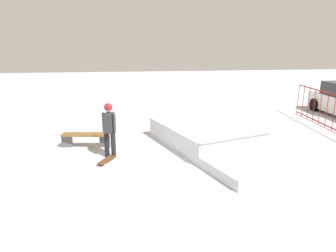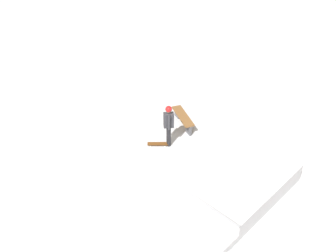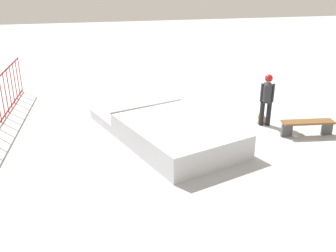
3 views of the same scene
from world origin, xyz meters
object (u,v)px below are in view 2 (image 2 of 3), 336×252
Objects in this scene: skater at (169,123)px; skateboard at (158,144)px; park_bench at (183,118)px; skate_ramp at (229,189)px.

skater is 1.03m from skateboard.
skater is at bearing 38.52° from park_bench.
skateboard is at bearing 7.26° from skater.
skateboard is 1.73m from park_bench.
skater reaches higher than skate_ramp.
skater reaches higher than skateboard.
skateboard is at bearing -93.87° from skate_ramp.
park_bench reaches higher than skateboard.
skate_ramp is 3.45× the size of skater.
skater is (0.50, -3.37, 0.69)m from skate_ramp.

